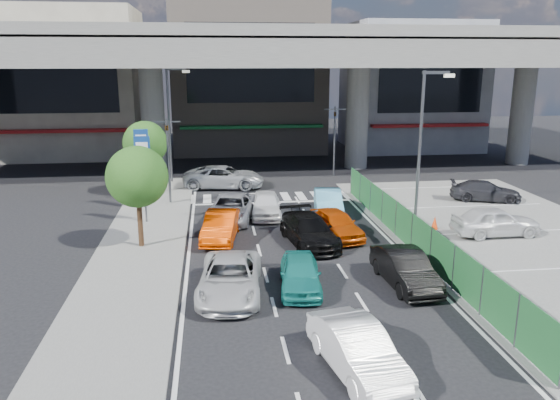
{
  "coord_description": "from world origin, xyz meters",
  "views": [
    {
      "loc": [
        -3.62,
        -20.69,
        8.49
      ],
      "look_at": [
        -0.38,
        4.93,
        1.87
      ],
      "focal_mm": 35.0,
      "sensor_mm": 36.0,
      "label": 1
    }
  ],
  "objects": [
    {
      "name": "tree_far",
      "position": [
        -7.8,
        14.5,
        3.39
      ],
      "size": [
        2.8,
        2.8,
        4.8
      ],
      "color": "#382314",
      "rests_on": "ground"
    },
    {
      "name": "tree_near",
      "position": [
        -7.0,
        4.0,
        3.39
      ],
      "size": [
        2.8,
        2.8,
        4.8
      ],
      "color": "#382314",
      "rests_on": "ground"
    },
    {
      "name": "traffic_light_left",
      "position": [
        -6.2,
        12.0,
        3.94
      ],
      "size": [
        1.6,
        1.24,
        5.2
      ],
      "color": "#595B60",
      "rests_on": "ground"
    },
    {
      "name": "kei_truck_front_right",
      "position": [
        2.84,
        8.65,
        0.69
      ],
      "size": [
        2.01,
        4.35,
        1.38
      ],
      "primitive_type": "imported",
      "rotation": [
        0.0,
        0.0,
        -0.14
      ],
      "color": "#59ADCF",
      "rests_on": "ground"
    },
    {
      "name": "expressway",
      "position": [
        0.0,
        22.0,
        8.76
      ],
      "size": [
        64.0,
        14.0,
        10.75
      ],
      "color": "slate",
      "rests_on": "ground"
    },
    {
      "name": "parking_lot",
      "position": [
        11.0,
        2.0,
        0.03
      ],
      "size": [
        12.0,
        28.0,
        0.06
      ],
      "primitive_type": "cube",
      "color": "slate",
      "rests_on": "ground"
    },
    {
      "name": "wagon_silver_front_left",
      "position": [
        -2.65,
        8.03,
        0.69
      ],
      "size": [
        3.35,
        5.35,
        1.38
      ],
      "primitive_type": "imported",
      "rotation": [
        0.0,
        0.0,
        -0.23
      ],
      "color": "#95979C",
      "rests_on": "ground"
    },
    {
      "name": "building_center",
      "position": [
        0.0,
        32.97,
        7.49
      ],
      "size": [
        14.0,
        10.9,
        15.0
      ],
      "color": "gray",
      "rests_on": "ground"
    },
    {
      "name": "traffic_light_right",
      "position": [
        5.5,
        19.0,
        3.94
      ],
      "size": [
        1.6,
        1.24,
        5.2
      ],
      "color": "#595B60",
      "rests_on": "ground"
    },
    {
      "name": "ground",
      "position": [
        0.0,
        0.0,
        0.0
      ],
      "size": [
        120.0,
        120.0,
        0.0
      ],
      "primitive_type": "plane",
      "color": "black",
      "rests_on": "ground"
    },
    {
      "name": "taxi_orange_right",
      "position": [
        2.33,
        4.47,
        0.69
      ],
      "size": [
        2.46,
        4.3,
        1.38
      ],
      "primitive_type": "imported",
      "rotation": [
        0.0,
        0.0,
        0.22
      ],
      "color": "#C04105",
      "rests_on": "ground"
    },
    {
      "name": "street_lamp_left",
      "position": [
        -6.33,
        18.0,
        4.77
      ],
      "size": [
        1.65,
        0.22,
        8.0
      ],
      "color": "#595B60",
      "rests_on": "ground"
    },
    {
      "name": "street_lamp_right",
      "position": [
        7.17,
        6.0,
        4.77
      ],
      "size": [
        1.65,
        0.22,
        8.0
      ],
      "color": "#595B60",
      "rests_on": "ground"
    },
    {
      "name": "sedan_white_mid_left",
      "position": [
        -3.1,
        -1.77,
        0.68
      ],
      "size": [
        2.72,
        5.08,
        1.36
      ],
      "primitive_type": "imported",
      "rotation": [
        0.0,
        0.0,
        -0.1
      ],
      "color": "silver",
      "rests_on": "ground"
    },
    {
      "name": "sedan_black_mid",
      "position": [
        0.83,
        3.57,
        0.69
      ],
      "size": [
        2.62,
        4.99,
        1.38
      ],
      "primitive_type": "imported",
      "rotation": [
        0.0,
        0.0,
        0.15
      ],
      "color": "black",
      "rests_on": "ground"
    },
    {
      "name": "crossing_wagon_silver",
      "position": [
        -2.85,
        15.96,
        0.76
      ],
      "size": [
        5.74,
        3.2,
        1.52
      ],
      "primitive_type": "imported",
      "rotation": [
        0.0,
        0.0,
        1.44
      ],
      "color": "#A9ACB0",
      "rests_on": "ground"
    },
    {
      "name": "sedan_white_front_mid",
      "position": [
        -0.71,
        8.61,
        0.69
      ],
      "size": [
        1.93,
        4.16,
        1.38
      ],
      "primitive_type": "imported",
      "rotation": [
        0.0,
        0.0,
        -0.08
      ],
      "color": "white",
      "rests_on": "ground"
    },
    {
      "name": "signboard_near",
      "position": [
        -7.2,
        7.99,
        3.06
      ],
      "size": [
        0.8,
        0.14,
        4.7
      ],
      "color": "#595B60",
      "rests_on": "ground"
    },
    {
      "name": "signboard_far",
      "position": [
        -7.6,
        10.99,
        3.06
      ],
      "size": [
        0.8,
        0.14,
        4.7
      ],
      "color": "#595B60",
      "rests_on": "ground"
    },
    {
      "name": "taxi_teal_mid",
      "position": [
        -0.43,
        -1.58,
        0.64
      ],
      "size": [
        1.94,
        3.92,
        1.29
      ],
      "primitive_type": "imported",
      "rotation": [
        0.0,
        0.0,
        -0.11
      ],
      "color": "teal",
      "rests_on": "ground"
    },
    {
      "name": "taxi_orange_left",
      "position": [
        -3.3,
        4.77,
        0.69
      ],
      "size": [
        2.11,
        4.37,
        1.38
      ],
      "primitive_type": "imported",
      "rotation": [
        0.0,
        0.0,
        -0.16
      ],
      "color": "#D43800",
      "rests_on": "ground"
    },
    {
      "name": "sidewalk_left",
      "position": [
        -7.0,
        4.0,
        0.06
      ],
      "size": [
        4.0,
        30.0,
        0.12
      ],
      "primitive_type": "cube",
      "color": "slate",
      "rests_on": "ground"
    },
    {
      "name": "fence_run",
      "position": [
        5.3,
        1.0,
        0.9
      ],
      "size": [
        0.16,
        22.0,
        1.8
      ],
      "primitive_type": null,
      "color": "#20602E",
      "rests_on": "ground"
    },
    {
      "name": "building_west",
      "position": [
        -16.0,
        31.97,
        6.49
      ],
      "size": [
        12.0,
        10.9,
        13.0
      ],
      "color": "gray",
      "rests_on": "ground"
    },
    {
      "name": "traffic_cone",
      "position": [
        7.63,
        4.93,
        0.4
      ],
      "size": [
        0.45,
        0.45,
        0.68
      ],
      "primitive_type": "cone",
      "rotation": [
        0.0,
        0.0,
        0.32
      ],
      "color": "#F3400D",
      "rests_on": "parking_lot"
    },
    {
      "name": "parked_sedan_white",
      "position": [
        10.17,
        3.57,
        0.78
      ],
      "size": [
        4.28,
        1.77,
        1.45
      ],
      "primitive_type": "imported",
      "rotation": [
        0.0,
        0.0,
        1.58
      ],
      "color": "silver",
      "rests_on": "parking_lot"
    },
    {
      "name": "hatch_white_back_mid",
      "position": [
        0.22,
        -7.42,
        0.69
      ],
      "size": [
        2.25,
        4.39,
        1.38
      ],
      "primitive_type": "imported",
      "rotation": [
        0.0,
        0.0,
        0.2
      ],
      "color": "white",
      "rests_on": "ground"
    },
    {
      "name": "parked_sedan_dgrey",
      "position": [
        13.09,
        10.2,
        0.67
      ],
      "size": [
        4.52,
        2.94,
        1.22
      ],
      "primitive_type": "imported",
      "rotation": [
        0.0,
        0.0,
        1.25
      ],
      "color": "#2C2C30",
      "rests_on": "parking_lot"
    },
    {
      "name": "hatch_black_mid_right",
      "position": [
        3.65,
        -1.73,
        0.69
      ],
      "size": [
        1.68,
        4.25,
        1.38
      ],
      "primitive_type": "imported",
      "rotation": [
        0.0,
        0.0,
        0.05
      ],
      "color": "black",
      "rests_on": "ground"
    },
    {
      "name": "building_east",
      "position": [
        16.0,
        31.97,
        5.99
      ],
      "size": [
        12.0,
        10.9,
        12.0
      ],
      "color": "gray",
      "rests_on": "ground"
    }
  ]
}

